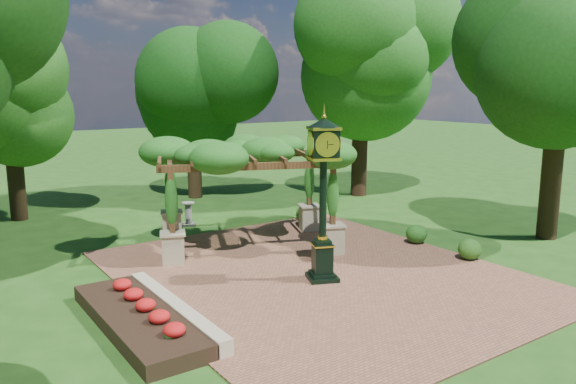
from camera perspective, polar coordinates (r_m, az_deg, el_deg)
ground at (r=15.59m, az=5.30°, el=-9.39°), size 120.00×120.00×0.00m
brick_plaza at (r=16.32m, az=3.03°, el=-8.35°), size 10.00×12.00×0.04m
border_wall at (r=13.66m, az=-11.40°, el=-11.64°), size 0.35×5.00×0.40m
flower_bed at (r=13.37m, az=-15.02°, el=-12.40°), size 1.50×5.00×0.36m
pedestal_clock at (r=15.18m, az=3.60°, el=0.80°), size 1.18×1.18×4.58m
pergola at (r=18.62m, az=-4.17°, el=3.48°), size 6.78×5.58×3.67m
sundial at (r=22.16m, az=-10.07°, el=-2.34°), size 0.67×0.67×0.92m
shrub_front at (r=18.39m, az=17.98°, el=-5.54°), size 0.90×0.90×0.65m
shrub_mid at (r=19.77m, az=12.91°, el=-4.17°), size 0.73×0.73×0.65m
shrub_back at (r=21.75m, az=2.00°, el=-2.30°), size 1.22×1.22×0.83m
tree_west_far at (r=24.79m, az=-26.54°, el=8.97°), size 4.43×4.43×7.39m
tree_north at (r=27.27m, az=-9.70°, el=9.59°), size 4.74×4.74×7.11m
tree_east_far at (r=27.77m, az=7.53°, el=14.38°), size 5.74×5.74×10.41m
tree_east_near at (r=21.53m, az=25.95°, el=10.82°), size 4.89×4.89×8.41m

